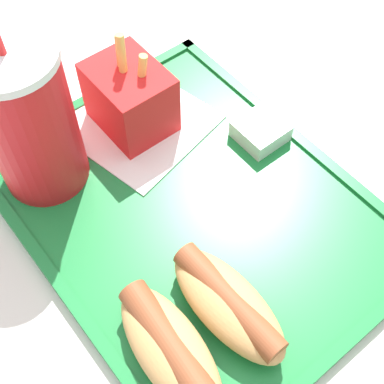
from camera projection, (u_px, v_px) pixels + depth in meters
The scene contains 9 objects.
ground_plane at pixel (186, 381), 1.22m from camera, with size 8.00×8.00×0.00m, color gray.
dining_table at pixel (183, 320), 0.90m from camera, with size 1.48×0.98×0.78m.
food_tray at pixel (192, 211), 0.55m from camera, with size 0.40×0.31×0.01m.
paper_napkin at pixel (131, 118), 0.62m from camera, with size 0.19×0.17×0.00m.
soda_cup at pixel (29, 121), 0.51m from camera, with size 0.09×0.09×0.20m.
hot_dog_far at pixel (170, 349), 0.45m from camera, with size 0.14×0.07×0.04m.
hot_dog_near at pixel (228, 303), 0.47m from camera, with size 0.13×0.06×0.04m.
fries_carton at pixel (130, 98), 0.58m from camera, with size 0.09×0.07×0.12m.
sauce_cup_mayo at pixel (261, 131), 0.59m from camera, with size 0.05×0.05×0.02m.
Camera 1 is at (-0.26, 0.19, 1.26)m, focal length 50.00 mm.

